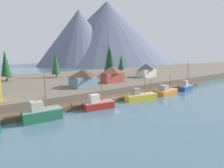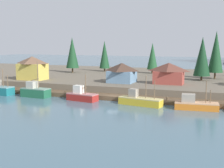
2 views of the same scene
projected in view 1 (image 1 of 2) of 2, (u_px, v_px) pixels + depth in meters
name	position (u px, v px, depth m)	size (l,w,h in m)	color
ground_plane	(79.00, 92.00, 63.71)	(400.00, 400.00, 1.00)	#476675
dock	(111.00, 99.00, 49.47)	(80.00, 4.00, 1.60)	brown
shoreline_bank	(64.00, 82.00, 72.80)	(400.00, 56.00, 2.50)	#665B4C
mountain_west_peak	(79.00, 38.00, 188.78)	(84.34, 84.34, 54.79)	slate
mountain_central_peak	(107.00, 33.00, 213.65)	(145.46, 145.46, 69.26)	slate
fishing_boat_green	(41.00, 113.00, 34.89)	(7.07, 3.28, 8.53)	#1E5B3D
fishing_boat_red	(98.00, 104.00, 42.30)	(7.22, 3.60, 5.88)	maroon
fishing_boat_yellow	(140.00, 96.00, 50.25)	(9.39, 4.02, 6.27)	gold
fishing_boat_orange	(166.00, 91.00, 56.92)	(8.43, 3.85, 5.66)	#CC6B1E
fishing_boat_blue	(186.00, 87.00, 63.63)	(7.52, 3.52, 9.60)	navy
house_red	(112.00, 74.00, 63.87)	(7.67, 4.22, 5.35)	#9E4238
house_white	(146.00, 70.00, 78.33)	(7.25, 5.61, 5.51)	silver
house_blue	(83.00, 78.00, 55.73)	(6.83, 6.50, 5.10)	#6689A8
conifer_near_left	(110.00, 61.00, 75.84)	(4.53, 4.53, 11.90)	#4C3823
conifer_near_right	(121.00, 63.00, 93.93)	(3.36, 3.36, 8.81)	#4C3823
conifer_mid_left	(56.00, 63.00, 76.62)	(3.59, 3.59, 10.34)	#4C3823
conifer_mid_right	(5.00, 64.00, 66.54)	(3.71, 3.71, 11.00)	#4C3823
conifer_back_left	(109.00, 58.00, 81.81)	(4.25, 4.25, 13.66)	#4C3823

